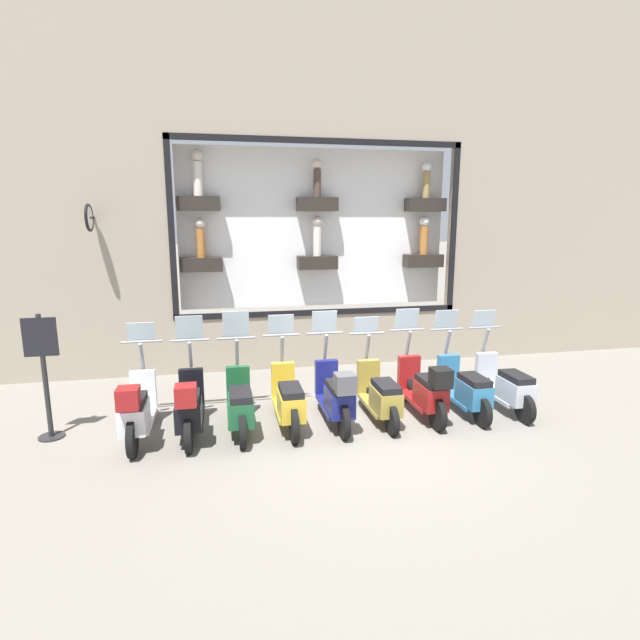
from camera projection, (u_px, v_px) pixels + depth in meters
ground_plane at (365, 430)px, 7.52m from camera, size 120.00×120.00×0.00m
building_facade at (318, 141)px, 10.06m from camera, size 1.17×36.00×9.15m
scooter_silver_0 at (506, 386)px, 8.24m from camera, size 1.79×0.61×1.55m
scooter_teal_1 at (465, 389)px, 8.10m from camera, size 1.79×0.61×1.58m
scooter_red_2 at (425, 389)px, 7.89m from camera, size 1.80×0.60×1.63m
scooter_olive_3 at (380, 395)px, 7.81m from camera, size 1.79×0.60×1.51m
scooter_navy_4 at (336, 395)px, 7.61m from camera, size 1.80×0.60×1.64m
scooter_yellow_5 at (288, 400)px, 7.54m from camera, size 1.80×0.60×1.60m
scooter_green_6 at (240, 404)px, 7.40m from camera, size 1.80×0.61×1.69m
scooter_black_7 at (189, 406)px, 7.19m from camera, size 1.80×0.61×1.64m
scooter_white_8 at (137, 410)px, 7.05m from camera, size 1.80×0.61×1.56m
shop_sign_post at (44, 372)px, 7.06m from camera, size 0.36×0.45×1.83m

